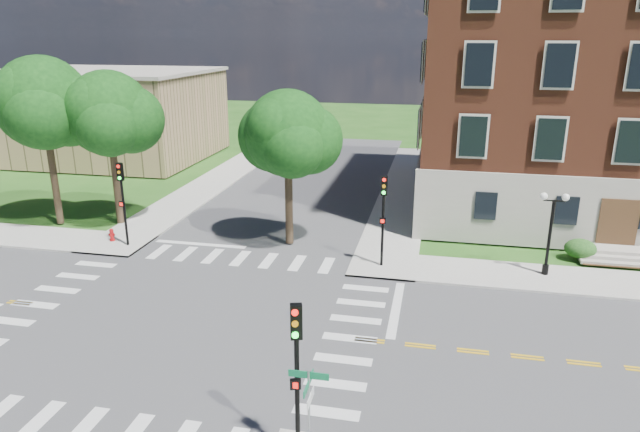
% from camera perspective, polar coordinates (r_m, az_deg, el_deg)
% --- Properties ---
extents(ground, '(160.00, 160.00, 0.00)m').
position_cam_1_polar(ground, '(25.40, -13.52, -10.15)').
color(ground, '#1F4D15').
rests_on(ground, ground).
extents(road_ew, '(90.00, 12.00, 0.01)m').
position_cam_1_polar(road_ew, '(25.40, -13.52, -10.14)').
color(road_ew, '#3D3D3F').
rests_on(road_ew, ground).
extents(road_ns, '(12.00, 90.00, 0.01)m').
position_cam_1_polar(road_ns, '(25.40, -13.52, -10.13)').
color(road_ns, '#3D3D3F').
rests_on(road_ns, ground).
extents(sidewalk_ne, '(34.00, 34.00, 0.12)m').
position_cam_1_polar(sidewalk_ne, '(37.68, 19.20, -1.22)').
color(sidewalk_ne, '#9E9B93').
rests_on(sidewalk_ne, ground).
extents(sidewalk_nw, '(34.00, 34.00, 0.12)m').
position_cam_1_polar(sidewalk_nw, '(45.27, -23.01, 1.46)').
color(sidewalk_nw, '#9E9B93').
rests_on(sidewalk_nw, ground).
extents(crosswalk_east, '(2.20, 10.20, 0.02)m').
position_cam_1_polar(crosswalk_east, '(23.45, 3.00, -12.14)').
color(crosswalk_east, silver).
rests_on(crosswalk_east, ground).
extents(stop_bar_east, '(0.40, 5.50, 0.00)m').
position_cam_1_polar(stop_bar_east, '(25.93, 7.61, -9.18)').
color(stop_bar_east, silver).
rests_on(stop_bar_east, ground).
extents(secondary_building, '(20.40, 15.40, 8.30)m').
position_cam_1_polar(secondary_building, '(60.03, -20.91, 9.55)').
color(secondary_building, olive).
rests_on(secondary_building, ground).
extents(tree_b, '(5.63, 5.63, 10.41)m').
position_cam_1_polar(tree_b, '(38.62, -25.95, 10.09)').
color(tree_b, black).
rests_on(tree_b, ground).
extents(tree_c, '(5.19, 5.19, 9.56)m').
position_cam_1_polar(tree_c, '(37.29, -20.39, 9.56)').
color(tree_c, black).
rests_on(tree_c, ground).
extents(tree_d, '(4.79, 4.79, 8.77)m').
position_cam_1_polar(tree_d, '(31.52, -3.25, 8.22)').
color(tree_d, black).
rests_on(tree_d, ground).
extents(traffic_signal_se, '(0.37, 0.44, 4.80)m').
position_cam_1_polar(traffic_signal_se, '(15.95, -2.35, -14.44)').
color(traffic_signal_se, black).
rests_on(traffic_signal_se, ground).
extents(traffic_signal_ne, '(0.35, 0.40, 4.80)m').
position_cam_1_polar(traffic_signal_ne, '(29.09, 6.35, 0.68)').
color(traffic_signal_ne, black).
rests_on(traffic_signal_ne, ground).
extents(traffic_signal_nw, '(0.34, 0.39, 4.80)m').
position_cam_1_polar(traffic_signal_nw, '(33.66, -19.16, 2.15)').
color(traffic_signal_nw, black).
rests_on(traffic_signal_nw, ground).
extents(twin_lamp_west, '(1.36, 0.36, 4.23)m').
position_cam_1_polar(twin_lamp_west, '(30.23, 22.06, -1.21)').
color(twin_lamp_west, black).
rests_on(twin_lamp_west, ground).
extents(street_sign_pole, '(1.10, 1.10, 3.10)m').
position_cam_1_polar(street_sign_pole, '(16.02, -1.10, -18.05)').
color(street_sign_pole, gray).
rests_on(street_sign_pole, ground).
extents(fire_hydrant, '(0.35, 0.35, 0.75)m').
position_cam_1_polar(fire_hydrant, '(35.43, -20.09, -1.81)').
color(fire_hydrant, '#960B0E').
rests_on(fire_hydrant, ground).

